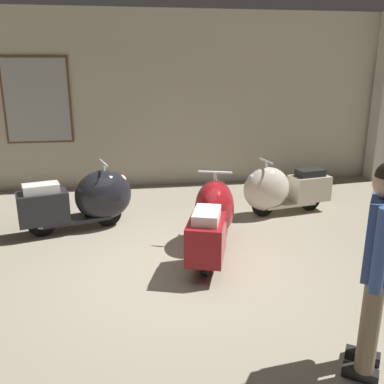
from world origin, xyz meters
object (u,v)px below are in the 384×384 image
at_px(scooter_0, 86,200).
at_px(scooter_2, 280,189).
at_px(visitor_0, 379,257).
at_px(scooter_1, 212,218).

distance_m(scooter_0, scooter_2, 3.12).
relative_size(scooter_0, visitor_0, 0.99).
relative_size(scooter_0, scooter_1, 0.99).
xyz_separation_m(scooter_0, scooter_2, (3.11, 0.18, -0.03)).
bearing_deg(visitor_0, scooter_1, -37.89).
bearing_deg(scooter_1, scooter_2, -30.11).
bearing_deg(scooter_0, scooter_1, -47.95).
distance_m(scooter_2, visitor_0, 3.82).
xyz_separation_m(scooter_1, visitor_0, (0.77, -2.46, 0.54)).
height_order(scooter_1, visitor_0, visitor_0).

